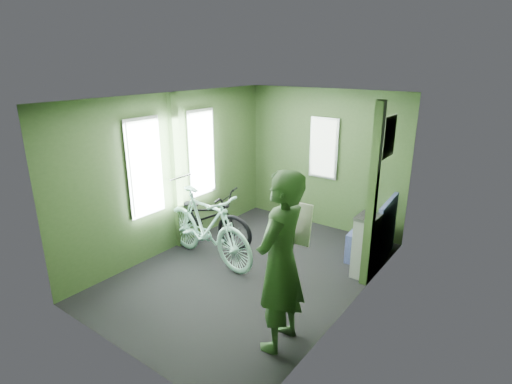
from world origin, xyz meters
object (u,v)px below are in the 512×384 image
at_px(bicycle_black, 204,243).
at_px(bicycle_mint, 208,260).
at_px(waste_box, 366,246).
at_px(bench_seat, 372,239).
at_px(passenger, 280,262).

relative_size(bicycle_black, bicycle_mint, 0.98).
bearing_deg(bicycle_mint, waste_box, -57.64).
distance_m(bicycle_black, waste_box, 2.48).
distance_m(bicycle_black, bench_seat, 2.54).
height_order(waste_box, bench_seat, bench_seat).
xyz_separation_m(bicycle_mint, waste_box, (1.94, 0.93, 0.42)).
xyz_separation_m(bicycle_black, bench_seat, (2.26, 1.13, 0.27)).
bearing_deg(waste_box, bench_seat, 101.20).
distance_m(passenger, bench_seat, 2.46).
height_order(passenger, bench_seat, passenger).
height_order(bicycle_black, waste_box, waste_box).
bearing_deg(bicycle_mint, bicycle_black, 55.94).
distance_m(bicycle_mint, bench_seat, 2.38).
bearing_deg(passenger, waste_box, 170.57).
bearing_deg(passenger, bicycle_mint, -119.81).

